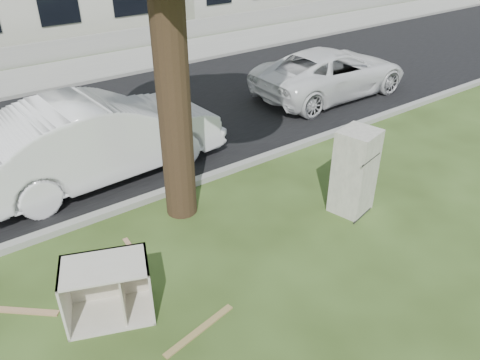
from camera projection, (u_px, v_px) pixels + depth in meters
ground at (261, 254)px, 7.38m from camera, size 120.00×120.00×0.00m
road at (111, 127)px, 11.55m from camera, size 120.00×7.00×0.01m
kerb_near at (183, 189)px, 9.08m from camera, size 120.00×0.18×0.12m
kerb_far at (65, 88)px, 14.03m from camera, size 120.00×0.18×0.12m
sidewalk at (50, 76)px, 15.03m from camera, size 120.00×2.80×0.01m
low_wall at (34, 54)px, 15.97m from camera, size 120.00×0.15×0.70m
fridge at (355, 172)px, 8.09m from camera, size 0.76×0.73×1.55m
cabinet at (108, 291)px, 6.08m from camera, size 1.28×1.04×0.86m
plank_a at (199, 330)px, 6.05m from camera, size 1.15×0.31×0.02m
plank_b at (23, 311)px, 6.34m from camera, size 0.80×0.72×0.02m
plank_c at (133, 250)px, 7.46m from camera, size 0.11×0.71×0.02m
car_center at (99, 137)px, 9.18m from camera, size 5.09×2.02×1.65m
car_right at (331, 72)px, 13.24m from camera, size 4.75×2.21×1.32m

